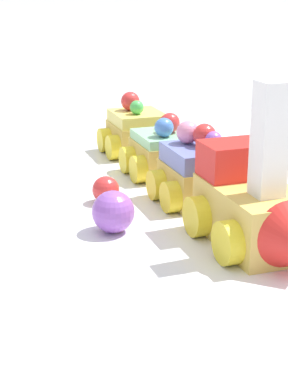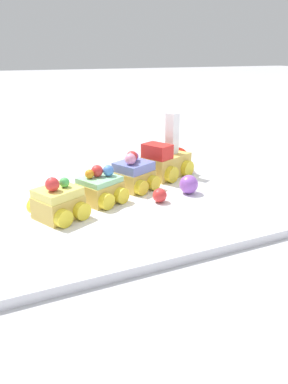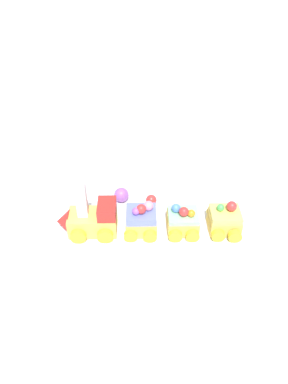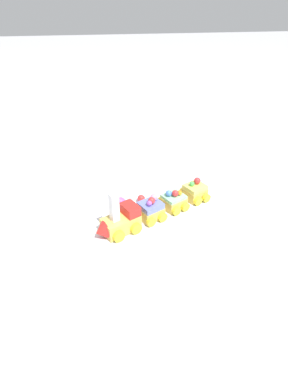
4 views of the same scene
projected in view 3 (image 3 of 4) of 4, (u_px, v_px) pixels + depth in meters
name	position (u px, v px, depth m)	size (l,w,h in m)	color
ground_plane	(147.00, 219.00, 0.76)	(10.00, 10.00, 0.00)	#B2B2B7
display_board	(147.00, 217.00, 0.75)	(0.81, 0.38, 0.01)	white
cake_train_locomotive	(89.00, 219.00, 0.70)	(0.12, 0.10, 0.12)	#E0BC56
cake_car_blueberry	(141.00, 220.00, 0.70)	(0.08, 0.09, 0.06)	#E0BC56
cake_car_mint	(183.00, 221.00, 0.71)	(0.08, 0.09, 0.06)	#E0BC56
cake_car_lemon	(225.00, 220.00, 0.71)	(0.08, 0.09, 0.06)	#E0BC56
gumball_purple	(121.00, 195.00, 0.77)	(0.03, 0.03, 0.03)	#9956C6
gumball_red	(151.00, 200.00, 0.77)	(0.02, 0.02, 0.02)	red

